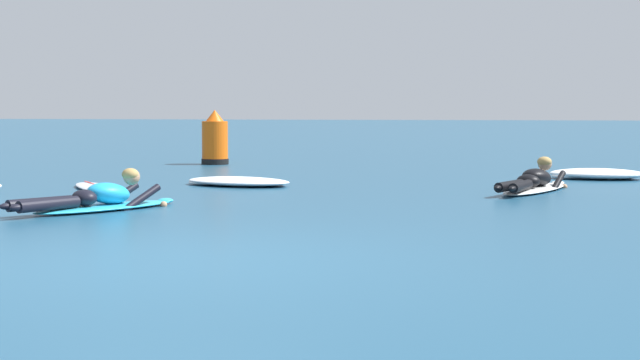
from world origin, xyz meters
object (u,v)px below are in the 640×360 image
Objects in this scene: surfer_far at (534,182)px; drifting_surfboard at (99,188)px; channel_marker_buoy at (215,142)px; surfer_near at (99,199)px.

drifting_surfboard is (-6.39, -0.78, -0.10)m from surfer_far.
drifting_surfboard is at bearing -173.04° from surfer_far.
channel_marker_buoy is at bearing 89.39° from drifting_surfboard.
surfer_near and surfer_far have the same top height.
surfer_near reaches higher than drifting_surfboard.
channel_marker_buoy reaches higher than surfer_far.
surfer_far is at bearing -42.49° from channel_marker_buoy.
surfer_far is 2.26× the size of channel_marker_buoy.
channel_marker_buoy is (-0.98, 9.30, 0.33)m from surfer_near.
channel_marker_buoy is (0.07, 6.57, 0.44)m from drifting_surfboard.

